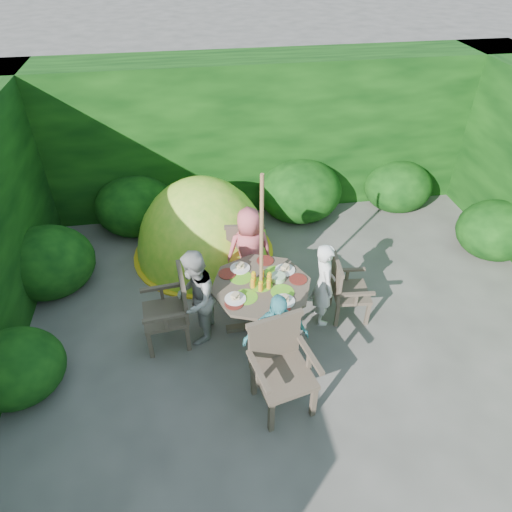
{
  "coord_description": "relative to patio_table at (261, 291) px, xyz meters",
  "views": [
    {
      "loc": [
        -1.23,
        -3.38,
        4.35
      ],
      "look_at": [
        -0.53,
        1.09,
        0.85
      ],
      "focal_mm": 32.0,
      "sensor_mm": 36.0,
      "label": 1
    }
  ],
  "objects": [
    {
      "name": "garden_chair_right",
      "position": [
        1.1,
        0.05,
        -0.15
      ],
      "size": [
        0.5,
        0.55,
        0.86
      ],
      "rotation": [
        0.0,
        0.0,
        1.49
      ],
      "color": "#40352A",
      "rests_on": "ground"
    },
    {
      "name": "dome_tent",
      "position": [
        -0.63,
        1.69,
        -0.61
      ],
      "size": [
        2.37,
        2.37,
        2.48
      ],
      "rotation": [
        0.0,
        0.0,
        -0.18
      ],
      "color": "#76C726",
      "rests_on": "ground"
    },
    {
      "name": "garden_chair_front",
      "position": [
        0.02,
        -1.09,
        -0.05
      ],
      "size": [
        0.73,
        0.68,
        1.04
      ],
      "rotation": [
        0.0,
        0.0,
        0.23
      ],
      "color": "#40352A",
      "rests_on": "ground"
    },
    {
      "name": "child_right",
      "position": [
        0.8,
        0.03,
        -0.01
      ],
      "size": [
        0.29,
        0.43,
        1.19
      ],
      "primitive_type": "imported",
      "rotation": [
        0.0,
        0.0,
        1.57
      ],
      "color": "white",
      "rests_on": "ground"
    },
    {
      "name": "garden_chair_left",
      "position": [
        -1.1,
        -0.04,
        -0.09
      ],
      "size": [
        0.57,
        0.63,
        0.97
      ],
      "rotation": [
        0.0,
        0.0,
        -1.47
      ],
      "color": "#40352A",
      "rests_on": "ground"
    },
    {
      "name": "garden_chair_back",
      "position": [
        -0.06,
        1.1,
        -0.12
      ],
      "size": [
        0.6,
        0.55,
        0.92
      ],
      "rotation": [
        0.0,
        0.0,
        3.03
      ],
      "color": "#40352A",
      "rests_on": "ground"
    },
    {
      "name": "child_left",
      "position": [
        -0.8,
        -0.03,
        0.04
      ],
      "size": [
        0.62,
        0.72,
        1.29
      ],
      "primitive_type": "imported",
      "rotation": [
        0.0,
        0.0,
        -1.8
      ],
      "color": "#A8A7A2",
      "rests_on": "ground"
    },
    {
      "name": "child_back",
      "position": [
        -0.03,
        0.8,
        0.03
      ],
      "size": [
        0.66,
        0.46,
        1.28
      ],
      "primitive_type": "imported",
      "rotation": [
        0.0,
        0.0,
        3.23
      ],
      "color": "#D55860",
      "rests_on": "ground"
    },
    {
      "name": "patio_table",
      "position": [
        0.0,
        0.0,
        0.0
      ],
      "size": [
        1.29,
        1.29,
        0.86
      ],
      "rotation": [
        0.0,
        0.0,
        0.04
      ],
      "color": "#40352A",
      "rests_on": "ground"
    },
    {
      "name": "parasol_pole",
      "position": [
        -0.0,
        -0.0,
        0.49
      ],
      "size": [
        0.05,
        0.05,
        2.2
      ],
      "primitive_type": "cylinder",
      "rotation": [
        0.0,
        0.0,
        0.04
      ],
      "color": "brown",
      "rests_on": "ground"
    },
    {
      "name": "child_front",
      "position": [
        0.03,
        -0.8,
        0.02
      ],
      "size": [
        0.74,
        0.32,
        1.25
      ],
      "primitive_type": "imported",
      "rotation": [
        0.0,
        0.0,
        0.03
      ],
      "color": "#4FB2B9",
      "rests_on": "ground"
    },
    {
      "name": "ground",
      "position": [
        0.52,
        -0.69,
        -0.61
      ],
      "size": [
        60.0,
        60.0,
        0.0
      ],
      "primitive_type": "plane",
      "color": "#4B4842",
      "rests_on": "ground"
    },
    {
      "name": "hedge_enclosure",
      "position": [
        0.52,
        0.64,
        0.64
      ],
      "size": [
        9.0,
        9.0,
        2.5
      ],
      "color": "black",
      "rests_on": "ground"
    }
  ]
}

